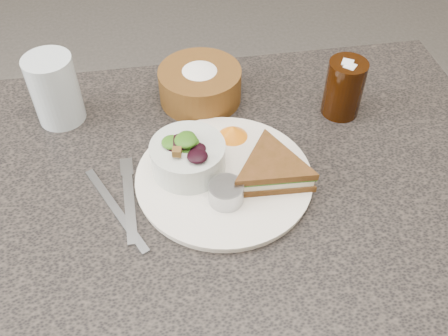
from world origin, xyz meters
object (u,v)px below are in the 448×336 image
Objects in this scene: dinner_plate at (224,178)px; bread_basket at (200,80)px; sandwich at (272,169)px; salad_bowl at (188,153)px; dressing_ramekin at (226,193)px; water_glass at (55,90)px; cola_glass at (344,85)px; dining_table at (224,298)px.

bread_basket is (-0.01, 0.22, 0.04)m from dinner_plate.
sandwich is 0.14m from salad_bowl.
water_glass is at bearing 135.74° from dressing_ramekin.
water_glass is at bearing -177.03° from bread_basket.
dinner_plate is 1.89× the size of sandwich.
dinner_plate is 0.34m from water_glass.
cola_glass reaches higher than sandwich.
bread_basket reaches higher than dressing_ramekin.
water_glass is at bearing 150.01° from sandwich.
water_glass reaches higher than dining_table.
bread_basket reaches higher than salad_bowl.
bread_basket reaches higher than sandwich.
water_glass reaches higher than dressing_ramekin.
dinner_plate is at bearing 169.51° from sandwich.
cola_glass reaches higher than dressing_ramekin.
cola_glass is at bearing -17.81° from bread_basket.
cola_glass is 0.52m from water_glass.
dining_table is 0.43m from salad_bowl.
bread_basket is (0.05, 0.19, -0.00)m from salad_bowl.
sandwich is 0.09m from dressing_ramekin.
dinner_plate is at bearing 84.00° from dressing_ramekin.
salad_bowl is 0.28m from water_glass.
dinner_plate is at bearing 70.23° from dining_table.
water_glass reaches higher than dinner_plate.
dining_table is at bearing 173.74° from sandwich.
sandwich is 2.75× the size of dressing_ramekin.
bread_basket is at bearing 92.44° from dinner_plate.
salad_bowl is (-0.05, 0.03, 0.42)m from dining_table.
sandwich is at bearing -18.90° from salad_bowl.
salad_bowl is at bearing 122.32° from dressing_ramekin.
sandwich is at bearing 22.74° from dressing_ramekin.
salad_bowl is 0.94× the size of water_glass.
cola_glass is at bearing -7.52° from water_glass.
cola_glass is at bearing 45.88° from sandwich.
dressing_ramekin is 0.31m from cola_glass.
sandwich is 1.25× the size of cola_glass.
salad_bowl reaches higher than dinner_plate.
water_glass reaches higher than salad_bowl.
water_glass is at bearing 172.48° from cola_glass.
cola_glass is at bearing 20.66° from salad_bowl.
water_glass is (-0.26, 0.26, 0.04)m from dressing_ramekin.
dressing_ramekin is at bearing -89.16° from bread_basket.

